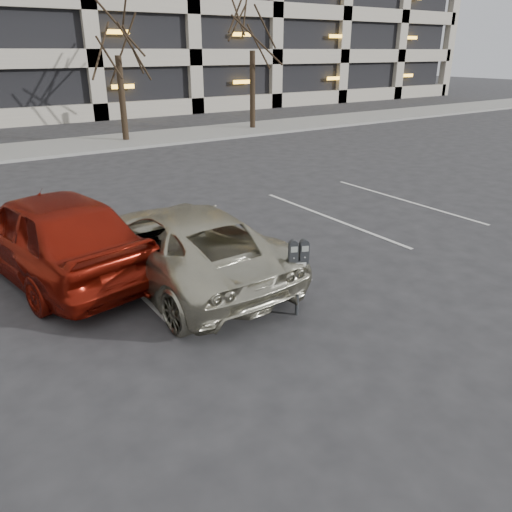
{
  "coord_description": "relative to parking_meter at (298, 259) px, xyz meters",
  "views": [
    {
      "loc": [
        -4.07,
        -6.59,
        3.91
      ],
      "look_at": [
        -0.06,
        -0.67,
        0.96
      ],
      "focal_mm": 35.0,
      "sensor_mm": 36.0,
      "label": 1
    }
  ],
  "objects": [
    {
      "name": "car_red",
      "position": [
        -2.77,
        3.72,
        -0.13
      ],
      "size": [
        2.85,
        5.17,
        1.66
      ],
      "primitive_type": "imported",
      "rotation": [
        0.0,
        0.0,
        3.33
      ],
      "color": "maroon",
      "rests_on": "ground"
    },
    {
      "name": "parking_meter",
      "position": [
        0.0,
        0.0,
        0.0
      ],
      "size": [
        0.34,
        0.24,
        1.25
      ],
      "rotation": [
        0.0,
        0.0,
        -0.42
      ],
      "color": "black",
      "rests_on": "ground"
    },
    {
      "name": "ground",
      "position": [
        -0.4,
        1.14,
        -0.96
      ],
      "size": [
        140.0,
        140.0,
        0.0
      ],
      "primitive_type": "plane",
      "color": "#28282B",
      "rests_on": "ground"
    },
    {
      "name": "sidewalk",
      "position": [
        -0.4,
        17.14,
        -0.9
      ],
      "size": [
        80.0,
        4.0,
        0.12
      ],
      "primitive_type": "cube",
      "color": "gray",
      "rests_on": "ground"
    },
    {
      "name": "suv_silver",
      "position": [
        -0.85,
        2.26,
        -0.28
      ],
      "size": [
        2.41,
        4.98,
        1.37
      ],
      "rotation": [
        0.0,
        0.0,
        3.17
      ],
      "color": "#BBB79F",
      "rests_on": "ground"
    },
    {
      "name": "stall_lines",
      "position": [
        -1.8,
        3.44,
        -0.95
      ],
      "size": [
        16.9,
        5.2,
        0.0
      ],
      "color": "silver",
      "rests_on": "ground"
    }
  ]
}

